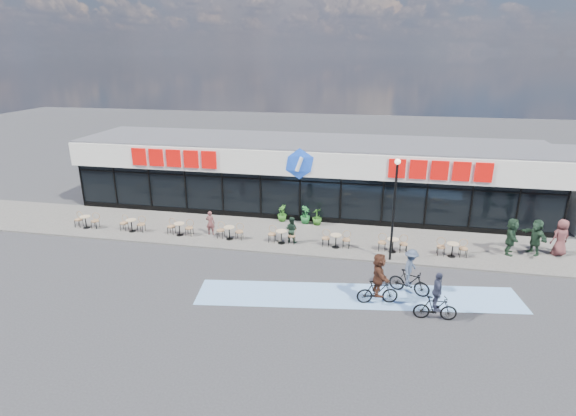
{
  "coord_description": "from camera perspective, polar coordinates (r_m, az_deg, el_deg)",
  "views": [
    {
      "loc": [
        4.32,
        -19.01,
        10.04
      ],
      "look_at": [
        -0.07,
        3.5,
        2.1
      ],
      "focal_mm": 28.0,
      "sensor_mm": 36.0,
      "label": 1
    }
  ],
  "objects": [
    {
      "name": "cyclist_b",
      "position": [
        20.43,
        15.24,
        -8.17
      ],
      "size": [
        1.9,
        1.21,
        2.1
      ],
      "color": "black",
      "rests_on": "ground"
    },
    {
      "name": "bistro_set_1",
      "position": [
        27.9,
        -19.16,
        -1.89
      ],
      "size": [
        1.54,
        0.62,
        0.9
      ],
      "color": "tan",
      "rests_on": "sidewalk"
    },
    {
      "name": "patron_left",
      "position": [
        26.16,
        -9.83,
        -1.87
      ],
      "size": [
        0.53,
        0.36,
        1.42
      ],
      "primitive_type": "imported",
      "rotation": [
        0.0,
        0.0,
        3.18
      ],
      "color": "brown",
      "rests_on": "sidewalk"
    },
    {
      "name": "bistro_set_7",
      "position": [
        24.67,
        20.13,
        -4.76
      ],
      "size": [
        1.54,
        0.62,
        0.9
      ],
      "color": "tan",
      "rests_on": "sidewalk"
    },
    {
      "name": "lamp_post",
      "position": [
        22.41,
        13.36,
        0.8
      ],
      "size": [
        0.28,
        0.28,
        5.23
      ],
      "color": "black",
      "rests_on": "sidewalk"
    },
    {
      "name": "pedestrian_b",
      "position": [
        25.93,
        26.49,
        -3.23
      ],
      "size": [
        0.96,
        1.9,
        1.96
      ],
      "primitive_type": "imported",
      "rotation": [
        0.0,
        0.0,
        1.35
      ],
      "color": "#1A2F1F",
      "rests_on": "sidewalk"
    },
    {
      "name": "ground",
      "position": [
        21.93,
        -1.58,
        -8.16
      ],
      "size": [
        120.0,
        120.0,
        0.0
      ],
      "primitive_type": "plane",
      "color": "#28282B",
      "rests_on": "ground"
    },
    {
      "name": "building",
      "position": [
        30.26,
        2.47,
        4.33
      ],
      "size": [
        30.6,
        6.57,
        4.75
      ],
      "color": "black",
      "rests_on": "ground"
    },
    {
      "name": "potted_plant_right",
      "position": [
        27.35,
        3.71,
        -1.09
      ],
      "size": [
        0.83,
        0.83,
        1.05
      ],
      "primitive_type": "imported",
      "rotation": [
        0.0,
        0.0,
        3.95
      ],
      "color": "#265618",
      "rests_on": "sidewalk"
    },
    {
      "name": "bistro_set_4",
      "position": [
        24.76,
        -0.8,
        -3.44
      ],
      "size": [
        1.54,
        0.62,
        0.9
      ],
      "color": "tan",
      "rests_on": "sidewalk"
    },
    {
      "name": "potted_plant_mid",
      "position": [
        27.56,
        2.22,
        -0.86
      ],
      "size": [
        0.75,
        0.75,
        1.09
      ],
      "primitive_type": "imported",
      "rotation": [
        0.0,
        0.0,
        1.31
      ],
      "color": "#195A26",
      "rests_on": "sidewalk"
    },
    {
      "name": "cyclist_c",
      "position": [
        19.3,
        11.4,
        -9.01
      ],
      "size": [
        1.83,
        1.79,
        2.29
      ],
      "color": "black",
      "rests_on": "ground"
    },
    {
      "name": "bistro_set_5",
      "position": [
        24.37,
        6.12,
        -3.93
      ],
      "size": [
        1.54,
        0.62,
        0.9
      ],
      "color": "tan",
      "rests_on": "sidewalk"
    },
    {
      "name": "potted_plant_left",
      "position": [
        27.9,
        -0.75,
        -0.65
      ],
      "size": [
        0.8,
        0.8,
        1.03
      ],
      "primitive_type": "imported",
      "rotation": [
        0.0,
        0.0,
        5.29
      ],
      "color": "#295E1B",
      "rests_on": "sidewalk"
    },
    {
      "name": "bike_lane",
      "position": [
        20.19,
        8.82,
        -10.97
      ],
      "size": [
        14.17,
        4.13,
        0.01
      ],
      "primitive_type": "cube",
      "rotation": [
        0.0,
        0.0,
        0.14
      ],
      "color": "#6995C7",
      "rests_on": "ground"
    },
    {
      "name": "cyclist_a",
      "position": [
        18.89,
        18.3,
        -11.18
      ],
      "size": [
        1.73,
        0.97,
        2.07
      ],
      "color": "black",
      "rests_on": "ground"
    },
    {
      "name": "bistro_set_2",
      "position": [
        26.56,
        -13.55,
        -2.39
      ],
      "size": [
        1.54,
        0.62,
        0.9
      ],
      "color": "tan",
      "rests_on": "sidewalk"
    },
    {
      "name": "bistro_set_3",
      "position": [
        25.5,
        -7.4,
        -2.92
      ],
      "size": [
        1.54,
        0.62,
        0.9
      ],
      "color": "tan",
      "rests_on": "sidewalk"
    },
    {
      "name": "pedestrian_c",
      "position": [
        27.0,
        31.35,
        -3.22
      ],
      "size": [
        1.12,
        0.93,
        1.96
      ],
      "primitive_type": "imported",
      "rotation": [
        0.0,
        0.0,
        3.51
      ],
      "color": "brown",
      "rests_on": "sidewalk"
    },
    {
      "name": "sidewalk",
      "position": [
        25.91,
        0.58,
        -3.59
      ],
      "size": [
        44.0,
        5.0,
        0.1
      ],
      "primitive_type": "cube",
      "color": "#605C55",
      "rests_on": "ground"
    },
    {
      "name": "pedestrian_a",
      "position": [
        26.54,
        28.94,
        -3.22
      ],
      "size": [
        1.24,
        1.83,
        1.9
      ],
      "primitive_type": "imported",
      "rotation": [
        0.0,
        0.0,
        -1.14
      ],
      "color": "#1C3422",
      "rests_on": "sidewalk"
    },
    {
      "name": "bistro_set_6",
      "position": [
        24.34,
        13.16,
        -4.38
      ],
      "size": [
        1.54,
        0.62,
        0.9
      ],
      "color": "tan",
      "rests_on": "sidewalk"
    },
    {
      "name": "patron_right",
      "position": [
        24.77,
        0.44,
        -2.74
      ],
      "size": [
        0.84,
        0.73,
        1.46
      ],
      "primitive_type": "imported",
      "rotation": [
        0.0,
        0.0,
        2.85
      ],
      "color": "black",
      "rests_on": "sidewalk"
    },
    {
      "name": "bistro_set_0",
      "position": [
        29.48,
        -24.21,
        -1.43
      ],
      "size": [
        1.54,
        0.62,
        0.9
      ],
      "color": "tan",
      "rests_on": "sidewalk"
    }
  ]
}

